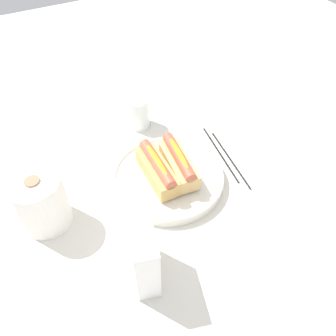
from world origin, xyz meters
name	(u,v)px	position (x,y,z in m)	size (l,w,h in m)	color
ground_plane	(171,176)	(0.00, 0.00, 0.00)	(2.40, 2.40, 0.00)	silver
serving_bowl	(168,177)	(-0.01, 0.02, 0.02)	(0.27, 0.27, 0.03)	silver
hotdog_front	(179,162)	(-0.01, -0.01, 0.06)	(0.16, 0.07, 0.06)	#DBB270
hotdog_back	(157,169)	(-0.01, 0.04, 0.06)	(0.15, 0.06, 0.06)	tan
water_glass	(138,114)	(0.22, -0.01, 0.04)	(0.07, 0.07, 0.09)	white
paper_towel_roll	(41,202)	(0.01, 0.31, 0.07)	(0.11, 0.11, 0.13)	white
napkin_box	(144,253)	(-0.20, 0.17, 0.07)	(0.11, 0.04, 0.15)	white
chopstick_near	(220,153)	(0.01, -0.15, 0.00)	(0.01, 0.01, 0.22)	black
chopstick_far	(230,159)	(-0.02, -0.16, 0.00)	(0.01, 0.01, 0.22)	black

